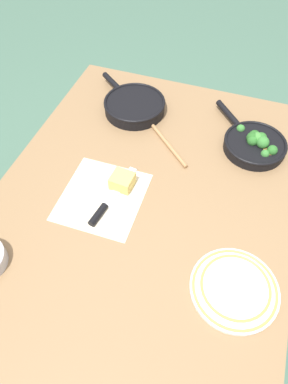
% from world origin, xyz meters
% --- Properties ---
extents(ground_plane, '(14.00, 14.00, 0.00)m').
position_xyz_m(ground_plane, '(0.00, 0.00, 0.00)').
color(ground_plane, '#476B56').
extents(dining_table_red, '(1.32, 1.01, 0.74)m').
position_xyz_m(dining_table_red, '(0.00, 0.00, 0.67)').
color(dining_table_red, olive).
rests_on(dining_table_red, ground_plane).
extents(skillet_broccoli, '(0.33, 0.30, 0.07)m').
position_xyz_m(skillet_broccoli, '(-0.35, 0.32, 0.77)').
color(skillet_broccoli, black).
rests_on(skillet_broccoli, dining_table_red).
extents(skillet_eggs, '(0.29, 0.33, 0.05)m').
position_xyz_m(skillet_eggs, '(-0.41, -0.18, 0.77)').
color(skillet_eggs, black).
rests_on(skillet_eggs, dining_table_red).
extents(wooden_spoon, '(0.28, 0.30, 0.02)m').
position_xyz_m(wooden_spoon, '(-0.33, -0.07, 0.75)').
color(wooden_spoon, '#A87A4C').
rests_on(wooden_spoon, dining_table_red).
extents(parchment_sheet, '(0.29, 0.27, 0.00)m').
position_xyz_m(parchment_sheet, '(0.05, -0.13, 0.74)').
color(parchment_sheet, beige).
rests_on(parchment_sheet, dining_table_red).
extents(grater_knife, '(0.28, 0.07, 0.02)m').
position_xyz_m(grater_knife, '(0.08, -0.10, 0.75)').
color(grater_knife, silver).
rests_on(grater_knife, dining_table_red).
extents(cheese_block, '(0.08, 0.08, 0.05)m').
position_xyz_m(cheese_block, '(-0.02, -0.08, 0.76)').
color(cheese_block, '#E0C15B').
rests_on(cheese_block, dining_table_red).
extents(dinner_plate_stack, '(0.25, 0.25, 0.03)m').
position_xyz_m(dinner_plate_stack, '(0.23, 0.35, 0.75)').
color(dinner_plate_stack, white).
rests_on(dinner_plate_stack, dining_table_red).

